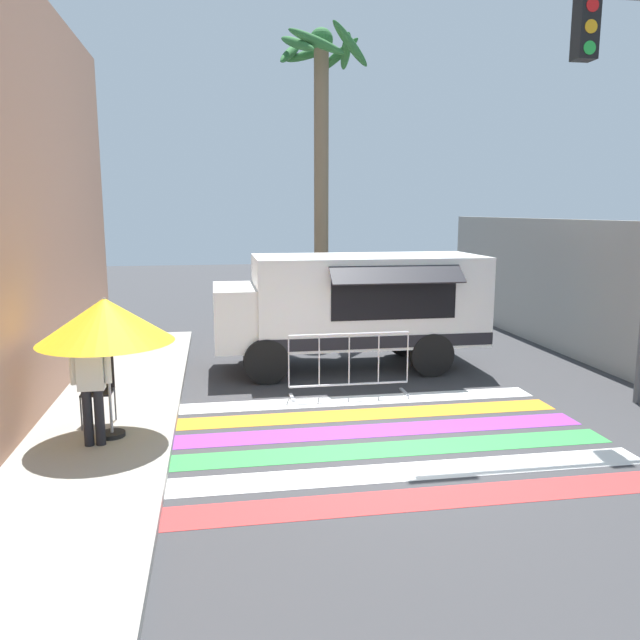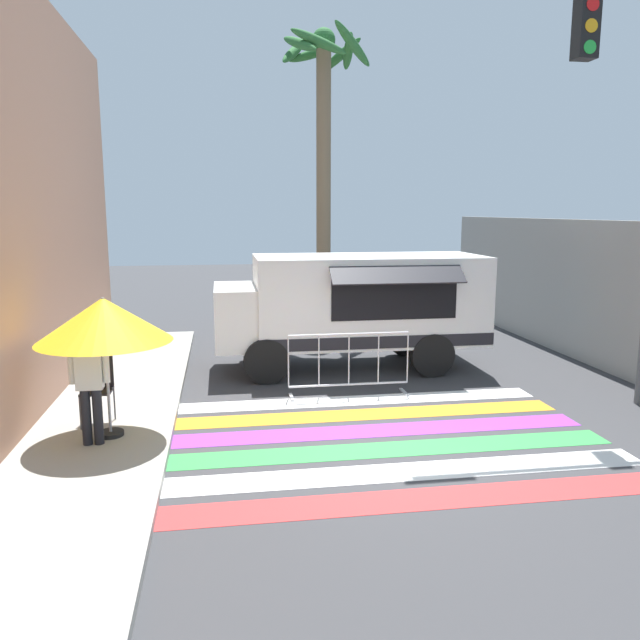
{
  "view_description": "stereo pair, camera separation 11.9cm",
  "coord_description": "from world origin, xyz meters",
  "px_view_note": "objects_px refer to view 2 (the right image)",
  "views": [
    {
      "loc": [
        -2.33,
        -8.38,
        3.27
      ],
      "look_at": [
        -0.46,
        2.65,
        1.29
      ],
      "focal_mm": 35.0,
      "sensor_mm": 36.0,
      "label": 1
    },
    {
      "loc": [
        -2.21,
        -8.4,
        3.27
      ],
      "look_at": [
        -0.46,
        2.65,
        1.29
      ],
      "focal_mm": 35.0,
      "sensor_mm": 36.0,
      "label": 2
    }
  ],
  "objects_px": {
    "barricade_front": "(349,365)",
    "traffic_signal_pole": "(618,121)",
    "palm_tree": "(323,132)",
    "vendor_person": "(90,377)",
    "food_truck": "(348,303)",
    "patio_umbrella": "(104,320)",
    "folding_chair": "(98,383)"
  },
  "relations": [
    {
      "from": "food_truck",
      "to": "vendor_person",
      "type": "relative_size",
      "value": 3.3
    },
    {
      "from": "patio_umbrella",
      "to": "barricade_front",
      "type": "xyz_separation_m",
      "value": [
        3.79,
        1.78,
        -1.21
      ]
    },
    {
      "from": "palm_tree",
      "to": "barricade_front",
      "type": "bearing_deg",
      "value": -95.08
    },
    {
      "from": "folding_chair",
      "to": "vendor_person",
      "type": "relative_size",
      "value": 0.6
    },
    {
      "from": "traffic_signal_pole",
      "to": "palm_tree",
      "type": "height_order",
      "value": "palm_tree"
    },
    {
      "from": "food_truck",
      "to": "palm_tree",
      "type": "xyz_separation_m",
      "value": [
        0.17,
        4.21,
        3.91
      ]
    },
    {
      "from": "vendor_person",
      "to": "traffic_signal_pole",
      "type": "bearing_deg",
      "value": -1.94
    },
    {
      "from": "patio_umbrella",
      "to": "barricade_front",
      "type": "relative_size",
      "value": 0.9
    },
    {
      "from": "patio_umbrella",
      "to": "vendor_person",
      "type": "relative_size",
      "value": 1.19
    },
    {
      "from": "barricade_front",
      "to": "palm_tree",
      "type": "xyz_separation_m",
      "value": [
        0.55,
        6.16,
        4.72
      ]
    },
    {
      "from": "vendor_person",
      "to": "folding_chair",
      "type": "bearing_deg",
      "value": 87.35
    },
    {
      "from": "vendor_person",
      "to": "palm_tree",
      "type": "relative_size",
      "value": 0.21
    },
    {
      "from": "barricade_front",
      "to": "vendor_person",
      "type": "bearing_deg",
      "value": -152.38
    },
    {
      "from": "palm_tree",
      "to": "folding_chair",
      "type": "bearing_deg",
      "value": -122.13
    },
    {
      "from": "patio_umbrella",
      "to": "folding_chair",
      "type": "xyz_separation_m",
      "value": [
        -0.26,
        0.61,
        -1.05
      ]
    },
    {
      "from": "vendor_person",
      "to": "barricade_front",
      "type": "bearing_deg",
      "value": 19.68
    },
    {
      "from": "patio_umbrella",
      "to": "palm_tree",
      "type": "xyz_separation_m",
      "value": [
        4.34,
        7.94,
        3.5
      ]
    },
    {
      "from": "folding_chair",
      "to": "vendor_person",
      "type": "xyz_separation_m",
      "value": [
        0.08,
        -0.91,
        0.34
      ]
    },
    {
      "from": "folding_chair",
      "to": "food_truck",
      "type": "bearing_deg",
      "value": 27.74
    },
    {
      "from": "vendor_person",
      "to": "barricade_front",
      "type": "height_order",
      "value": "vendor_person"
    },
    {
      "from": "barricade_front",
      "to": "traffic_signal_pole",
      "type": "bearing_deg",
      "value": -17.13
    },
    {
      "from": "food_truck",
      "to": "vendor_person",
      "type": "xyz_separation_m",
      "value": [
        -4.35,
        -4.03,
        -0.31
      ]
    },
    {
      "from": "food_truck",
      "to": "patio_umbrella",
      "type": "bearing_deg",
      "value": -138.19
    },
    {
      "from": "palm_tree",
      "to": "food_truck",
      "type": "bearing_deg",
      "value": -92.29
    },
    {
      "from": "traffic_signal_pole",
      "to": "palm_tree",
      "type": "distance_m",
      "value": 8.2
    },
    {
      "from": "folding_chair",
      "to": "patio_umbrella",
      "type": "bearing_deg",
      "value": -74.55
    },
    {
      "from": "food_truck",
      "to": "palm_tree",
      "type": "distance_m",
      "value": 5.75
    },
    {
      "from": "food_truck",
      "to": "folding_chair",
      "type": "bearing_deg",
      "value": -144.88
    },
    {
      "from": "food_truck",
      "to": "barricade_front",
      "type": "distance_m",
      "value": 2.15
    },
    {
      "from": "food_truck",
      "to": "traffic_signal_pole",
      "type": "distance_m",
      "value": 5.83
    },
    {
      "from": "traffic_signal_pole",
      "to": "patio_umbrella",
      "type": "distance_m",
      "value": 8.33
    },
    {
      "from": "traffic_signal_pole",
      "to": "folding_chair",
      "type": "height_order",
      "value": "traffic_signal_pole"
    }
  ]
}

